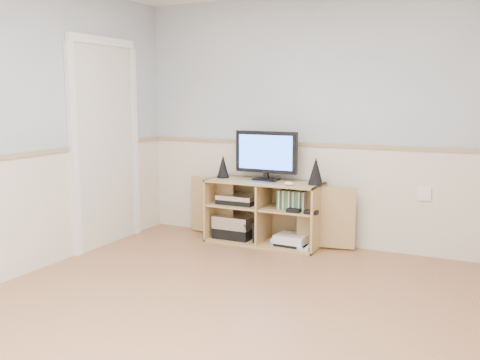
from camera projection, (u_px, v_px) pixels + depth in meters
name	position (u px, v px, depth m)	size (l,w,h in m)	color
room	(218.00, 141.00, 3.48)	(4.04, 4.54, 2.54)	tan
media_cabinet	(266.00, 211.00, 5.54)	(1.85, 0.44, 0.65)	tan
monitor	(266.00, 154.00, 5.44)	(0.66, 0.18, 0.50)	black
speaker_left	(223.00, 166.00, 5.64)	(0.13, 0.13, 0.24)	black
speaker_right	(316.00, 171.00, 5.20)	(0.15, 0.15, 0.27)	black
keyboard	(261.00, 183.00, 5.30)	(0.28, 0.11, 0.01)	silver
mouse	(289.00, 184.00, 5.17)	(0.10, 0.06, 0.04)	white
av_components	(236.00, 219.00, 5.64)	(0.50, 0.30, 0.47)	black
game_consoles	(291.00, 240.00, 5.39)	(0.45, 0.30, 0.11)	white
game_cases	(292.00, 200.00, 5.31)	(0.28, 0.14, 0.19)	#3F8C3F
wall_outlet	(424.00, 194.00, 4.99)	(0.12, 0.03, 0.12)	white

